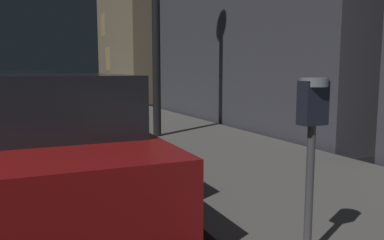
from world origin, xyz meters
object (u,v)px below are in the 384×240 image
at_px(car_silver, 22,99).
at_px(car_blue, 18,90).
at_px(car_red, 39,139).
at_px(car_white, 16,84).
at_px(parking_meter, 312,123).

bearing_deg(car_silver, car_blue, 89.98).
xyz_separation_m(car_red, car_white, (0.00, 19.02, -0.01)).
xyz_separation_m(parking_meter, car_silver, (-1.60, 9.07, -0.40)).
relative_size(parking_meter, car_silver, 0.28).
bearing_deg(car_white, car_silver, -90.00).
bearing_deg(car_red, car_silver, 89.99).
distance_m(parking_meter, car_silver, 9.22).
relative_size(parking_meter, car_red, 0.27).
distance_m(car_silver, car_blue, 5.65).
bearing_deg(parking_meter, car_white, 94.25).
distance_m(car_blue, car_white, 6.77).
distance_m(car_silver, car_white, 12.42).
relative_size(car_silver, car_blue, 1.03).
height_order(car_blue, car_white, same).
bearing_deg(parking_meter, car_blue, 96.18).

